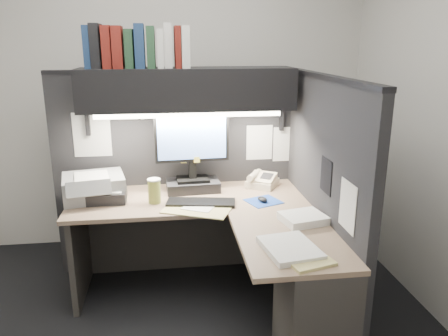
{
  "coord_description": "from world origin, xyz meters",
  "views": [
    {
      "loc": [
        -0.03,
        -2.46,
        1.83
      ],
      "look_at": [
        0.36,
        0.51,
        0.96
      ],
      "focal_mm": 35.0,
      "sensor_mm": 36.0,
      "label": 1
    }
  ],
  "objects": [
    {
      "name": "open_folder",
      "position": [
        0.16,
        0.32,
        0.73
      ],
      "size": [
        0.52,
        0.44,
        0.01
      ],
      "primitive_type": "cube",
      "rotation": [
        0.0,
        0.0,
        -0.41
      ],
      "color": "tan",
      "rests_on": "desk"
    },
    {
      "name": "wall_front",
      "position": [
        0.0,
        -1.5,
        1.35
      ],
      "size": [
        3.5,
        0.04,
        2.7
      ],
      "primitive_type": "cube",
      "color": "silver",
      "rests_on": "floor"
    },
    {
      "name": "wall_back",
      "position": [
        0.0,
        1.5,
        1.35
      ],
      "size": [
        3.5,
        0.04,
        2.7
      ],
      "primitive_type": "cube",
      "color": "silver",
      "rests_on": "floor"
    },
    {
      "name": "partition_right",
      "position": [
        0.98,
        0.18,
        0.8
      ],
      "size": [
        0.06,
        1.5,
        1.6
      ],
      "primitive_type": "cube",
      "color": "black",
      "rests_on": "floor"
    },
    {
      "name": "mouse",
      "position": [
        0.62,
        0.39,
        0.75
      ],
      "size": [
        0.08,
        0.1,
        0.03
      ],
      "primitive_type": "ellipsoid",
      "rotation": [
        0.0,
        0.0,
        0.34
      ],
      "color": "black",
      "rests_on": "mousepad"
    },
    {
      "name": "printer",
      "position": [
        -0.58,
        0.65,
        0.81
      ],
      "size": [
        0.49,
        0.44,
        0.17
      ],
      "primitive_type": "cube",
      "rotation": [
        0.0,
        0.0,
        0.2
      ],
      "color": "gray",
      "rests_on": "desk"
    },
    {
      "name": "telephone",
      "position": [
        0.7,
        0.75,
        0.77
      ],
      "size": [
        0.3,
        0.3,
        0.09
      ],
      "primitive_type": "cube",
      "rotation": [
        0.0,
        0.0,
        -0.57
      ],
      "color": "beige",
      "rests_on": "desk"
    },
    {
      "name": "paper_stack_a",
      "position": [
        0.8,
        0.01,
        0.76
      ],
      "size": [
        0.3,
        0.27,
        0.05
      ],
      "primitive_type": "cube",
      "rotation": [
        0.0,
        0.0,
        0.21
      ],
      "color": "white",
      "rests_on": "desk"
    },
    {
      "name": "mousepad",
      "position": [
        0.63,
        0.4,
        0.73
      ],
      "size": [
        0.28,
        0.27,
        0.0
      ],
      "primitive_type": "cube",
      "rotation": [
        0.0,
        0.0,
        0.38
      ],
      "color": "#1C409C",
      "rests_on": "desk"
    },
    {
      "name": "monitor",
      "position": [
        0.15,
        0.72,
        0.97
      ],
      "size": [
        0.55,
        0.27,
        0.6
      ],
      "rotation": [
        0.0,
        0.0,
        0.06
      ],
      "color": "black",
      "rests_on": "desk"
    },
    {
      "name": "floor",
      "position": [
        0.0,
        0.0,
        0.0
      ],
      "size": [
        3.5,
        3.5,
        0.0
      ],
      "primitive_type": "plane",
      "color": "black",
      "rests_on": "ground"
    },
    {
      "name": "desk",
      "position": [
        0.43,
        -0.0,
        0.44
      ],
      "size": [
        1.7,
        1.53,
        0.73
      ],
      "color": "#826452",
      "rests_on": "floor"
    },
    {
      "name": "overhead_shelf",
      "position": [
        0.12,
        0.75,
        1.5
      ],
      "size": [
        1.55,
        0.34,
        0.3
      ],
      "primitive_type": "cube",
      "color": "black",
      "rests_on": "partition_back"
    },
    {
      "name": "keyboard",
      "position": [
        0.19,
        0.41,
        0.74
      ],
      "size": [
        0.5,
        0.24,
        0.02
      ],
      "primitive_type": "cube",
      "rotation": [
        0.0,
        0.0,
        -0.17
      ],
      "color": "black",
      "rests_on": "desk"
    },
    {
      "name": "manila_stack",
      "position": [
        0.66,
        -0.45,
        0.74
      ],
      "size": [
        0.3,
        0.34,
        0.02
      ],
      "primitive_type": "cube",
      "rotation": [
        0.0,
        0.0,
        0.27
      ],
      "color": "tan",
      "rests_on": "desk"
    },
    {
      "name": "notebook_stack",
      "position": [
        -0.47,
        0.56,
        0.77
      ],
      "size": [
        0.27,
        0.22,
        0.08
      ],
      "primitive_type": "cube",
      "rotation": [
        0.0,
        0.0,
        0.01
      ],
      "color": "black",
      "rests_on": "desk"
    },
    {
      "name": "pinned_papers",
      "position": [
        0.42,
        0.56,
        1.05
      ],
      "size": [
        1.76,
        1.31,
        0.51
      ],
      "color": "white",
      "rests_on": "partition_back"
    },
    {
      "name": "binder_row",
      "position": [
        -0.22,
        0.75,
        1.79
      ],
      "size": [
        0.72,
        0.26,
        0.3
      ],
      "color": "navy",
      "rests_on": "overhead_shelf"
    },
    {
      "name": "partition_back",
      "position": [
        0.03,
        0.93,
        0.8
      ],
      "size": [
        1.9,
        0.06,
        1.6
      ],
      "primitive_type": "cube",
      "color": "black",
      "rests_on": "floor"
    },
    {
      "name": "task_light_tube",
      "position": [
        0.12,
        0.61,
        1.33
      ],
      "size": [
        1.32,
        0.04,
        0.04
      ],
      "primitive_type": "cylinder",
      "rotation": [
        0.0,
        1.57,
        0.0
      ],
      "color": "white",
      "rests_on": "overhead_shelf"
    },
    {
      "name": "coffee_cup",
      "position": [
        -0.14,
        0.49,
        0.81
      ],
      "size": [
        0.11,
        0.11,
        0.17
      ],
      "primitive_type": "cylinder",
      "rotation": [
        0.0,
        0.0,
        -0.31
      ],
      "color": "#B0A946",
      "rests_on": "desk"
    },
    {
      "name": "paper_stack_b",
      "position": [
        0.61,
        -0.37,
        0.75
      ],
      "size": [
        0.32,
        0.37,
        0.03
      ],
      "primitive_type": "cube",
      "rotation": [
        0.0,
        0.0,
        0.16
      ],
      "color": "white",
      "rests_on": "desk"
    }
  ]
}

